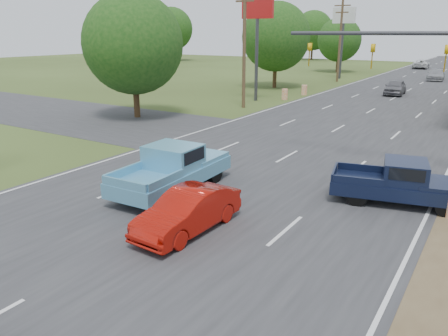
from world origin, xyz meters
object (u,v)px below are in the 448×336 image
Objects in this scene: red_convertible at (188,212)px; blue_pickup at (174,167)px; distant_car_grey at (395,87)px; distant_car_silver at (436,75)px; distant_car_white at (421,64)px; navy_pickup at (405,182)px.

red_convertible is 3.91m from blue_pickup.
distant_car_grey reaches higher than distant_car_silver.
red_convertible is 74.52m from distant_car_white.
distant_car_silver is at bearing 100.18° from distant_car_white.
distant_car_grey is at bearing 94.63° from red_convertible.
distant_car_grey reaches higher than distant_car_white.
red_convertible is at bearing 90.09° from distant_car_white.
distant_car_silver is at bearing 92.36° from red_convertible.
blue_pickup is 71.62m from distant_car_white.
distant_car_silver is (-0.06, 54.17, 0.07)m from red_convertible.
distant_car_white is at bearing 89.64° from blue_pickup.
red_convertible is at bearing -94.00° from distant_car_silver.
navy_pickup is (5.24, 6.12, 0.16)m from red_convertible.
distant_car_white is (-2.34, 71.58, -0.18)m from blue_pickup.
blue_pickup reaches higher than distant_car_silver.
blue_pickup is 1.27× the size of distant_car_grey.
distant_car_white is (-5.04, 20.18, 0.02)m from distant_car_silver.
navy_pickup is 0.96× the size of distant_car_white.
navy_pickup is 31.25m from distant_car_grey.
distant_car_white reaches higher than distant_car_silver.
red_convertible is 0.78× the size of navy_pickup.
navy_pickup reaches higher than red_convertible.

